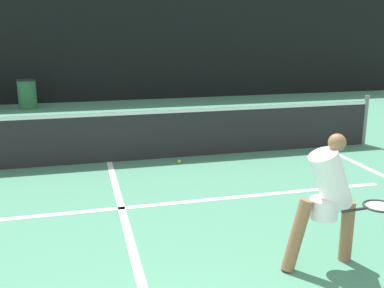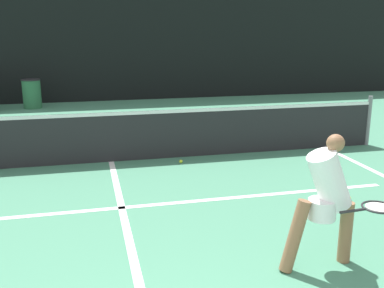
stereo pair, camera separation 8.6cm
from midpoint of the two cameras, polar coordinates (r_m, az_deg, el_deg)
name	(u,v)px [view 1 (the left image)]	position (r m, az deg, el deg)	size (l,w,h in m)	color
court_service_line	(122,208)	(6.48, -9.32, -8.03)	(8.25, 0.10, 0.01)	white
court_center_mark	(125,223)	(6.01, -8.86, -9.85)	(0.10, 5.71, 0.01)	white
net	(108,136)	(8.56, -10.90, 1.03)	(11.09, 0.09, 1.07)	slate
fence_back	(90,48)	(15.95, -12.96, 11.74)	(24.00, 0.06, 3.62)	black
player_practicing	(329,196)	(4.87, 16.49, -6.41)	(1.17, 0.54, 1.44)	#8C6042
tennis_ball_scattered_1	(179,161)	(8.46, -1.93, -2.22)	(0.07, 0.07, 0.07)	#D1E033
tennis_ball_scattered_4	(348,197)	(7.07, 18.84, -6.42)	(0.07, 0.07, 0.07)	#D1E033
trash_bin	(27,94)	(15.15, -20.35, 5.98)	(0.59, 0.59, 0.92)	#28603D
parked_car	(122,74)	(19.78, -9.00, 8.82)	(1.71, 4.62, 1.37)	#B7B7BC
building_far	(82,24)	(30.07, -13.92, 14.61)	(36.00, 2.40, 5.51)	gray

